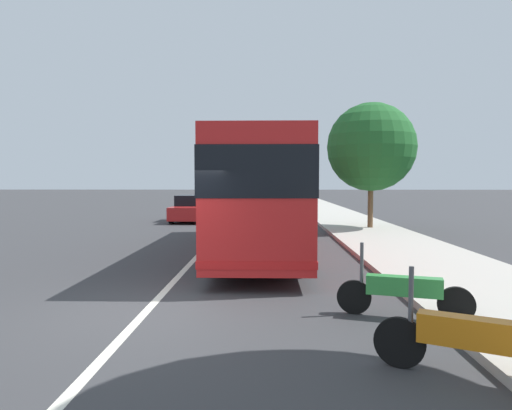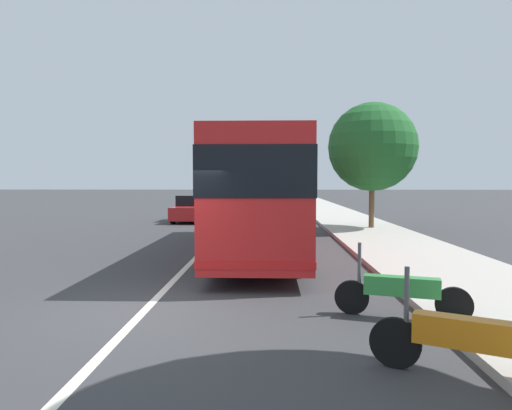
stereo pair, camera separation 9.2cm
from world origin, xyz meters
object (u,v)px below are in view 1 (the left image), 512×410
at_px(coach_bus, 261,190).
at_px(motorcycle_mid_row, 474,340).
at_px(car_side_street, 192,209).
at_px(car_behind_bus, 272,205).
at_px(motorcycle_nearest_curb, 403,291).
at_px(roadside_tree_mid_block, 371,147).

relative_size(coach_bus, motorcycle_mid_row, 5.54).
bearing_deg(coach_bus, car_side_street, 20.77).
relative_size(car_side_street, car_behind_bus, 1.01).
bearing_deg(car_side_street, motorcycle_mid_row, 18.96).
xyz_separation_m(motorcycle_mid_row, motorcycle_nearest_curb, (2.36, 0.09, -0.02)).
bearing_deg(motorcycle_mid_row, car_behind_bus, -59.03).
xyz_separation_m(coach_bus, roadside_tree_mid_block, (6.25, -5.00, 1.85)).
bearing_deg(car_side_street, coach_bus, 21.53).
xyz_separation_m(coach_bus, motorcycle_mid_row, (-9.51, -2.57, -1.52)).
bearing_deg(car_side_street, car_behind_bus, 137.59).
relative_size(motorcycle_mid_row, roadside_tree_mid_block, 0.35).
bearing_deg(car_behind_bus, car_side_street, 138.29).
distance_m(motorcycle_nearest_curb, car_side_street, 19.11).
xyz_separation_m(coach_bus, car_behind_bus, (15.71, -0.54, -1.33)).
relative_size(coach_bus, roadside_tree_mid_block, 1.96).
height_order(coach_bus, roadside_tree_mid_block, roadside_tree_mid_block).
relative_size(coach_bus, car_behind_bus, 2.55).
height_order(coach_bus, motorcycle_nearest_curb, coach_bus).
relative_size(car_behind_bus, roadside_tree_mid_block, 0.77).
relative_size(motorcycle_mid_row, car_side_street, 0.46).
distance_m(motorcycle_nearest_curb, car_behind_bus, 22.94).
height_order(motorcycle_nearest_curb, car_behind_bus, car_behind_bus).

